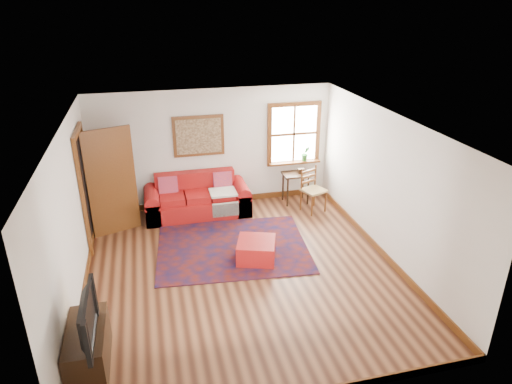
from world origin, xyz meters
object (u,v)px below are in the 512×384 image
object	(u,v)px
side_table	(296,179)
ladder_back_chair	(312,188)
media_cabinet	(88,348)
red_leather_sofa	(197,201)
red_ottoman	(256,250)

from	to	relation	value
side_table	ladder_back_chair	size ratio (longest dim) A/B	0.72
media_cabinet	red_leather_sofa	bearing A→B (deg)	65.35
ladder_back_chair	red_ottoman	bearing A→B (deg)	-134.27
red_leather_sofa	ladder_back_chair	distance (m)	2.40
red_ottoman	ladder_back_chair	world-z (taller)	ladder_back_chair
side_table	ladder_back_chair	xyz separation A→B (m)	(0.21, -0.46, -0.05)
red_leather_sofa	side_table	xyz separation A→B (m)	(2.15, 0.04, 0.28)
red_leather_sofa	media_cabinet	size ratio (longest dim) A/B	2.10
red_leather_sofa	red_ottoman	distance (m)	2.20
ladder_back_chair	red_leather_sofa	bearing A→B (deg)	169.84
red_leather_sofa	ladder_back_chair	size ratio (longest dim) A/B	2.27
red_ottoman	media_cabinet	size ratio (longest dim) A/B	0.62
side_table	media_cabinet	xyz separation A→B (m)	(-3.97, -4.00, -0.27)
side_table	media_cabinet	world-z (taller)	side_table
red_ottoman	ladder_back_chair	bearing A→B (deg)	64.05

